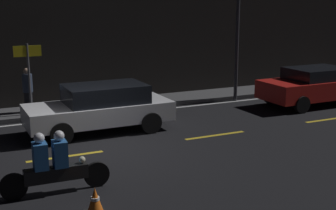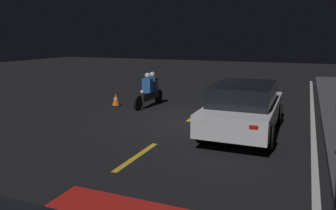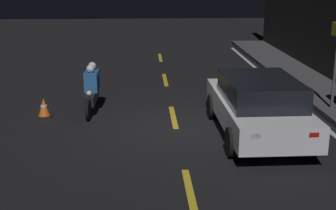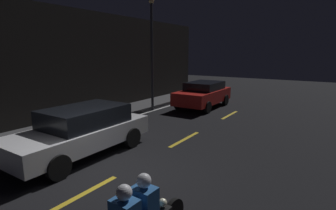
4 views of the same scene
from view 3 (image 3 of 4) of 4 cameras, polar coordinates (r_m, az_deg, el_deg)
ground_plane at (r=11.75m, az=0.98°, el=-2.96°), size 56.00×56.00×0.00m
lane_dash_a at (r=21.44m, az=-0.96°, el=5.80°), size 2.00×0.14×0.01m
lane_dash_b at (r=17.04m, az=-0.36°, el=3.10°), size 2.00×0.14×0.01m
lane_dash_c at (r=12.70m, az=0.66°, el=-1.47°), size 2.00×0.14×0.01m
lane_dash_d at (r=8.53m, az=2.71°, el=-10.62°), size 2.00×0.14×0.01m
lane_solid_kerb at (r=12.60m, az=18.49°, el=-2.48°), size 25.20×0.14×0.01m
sedan_white at (r=11.28m, az=10.91°, el=0.04°), size 4.40×1.94×1.45m
motorcycle at (r=13.32m, az=-9.24°, el=1.95°), size 2.28×0.38×1.35m
traffic_cone_near at (r=13.12m, az=-14.89°, el=-0.32°), size 0.40×0.40×0.51m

